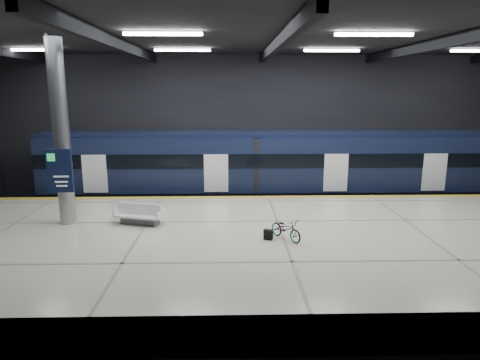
{
  "coord_description": "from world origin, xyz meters",
  "views": [
    {
      "loc": [
        -1.83,
        -16.81,
        6.09
      ],
      "look_at": [
        -1.38,
        1.5,
        2.2
      ],
      "focal_mm": 32.0,
      "sensor_mm": 36.0,
      "label": 1
    }
  ],
  "objects": [
    {
      "name": "bench",
      "position": [
        -5.24,
        -1.24,
        1.38
      ],
      "size": [
        1.97,
        1.24,
        0.81
      ],
      "rotation": [
        0.0,
        0.0,
        -0.28
      ],
      "color": "#595B60",
      "rests_on": "platform"
    },
    {
      "name": "bicycle",
      "position": [
        0.07,
        -3.06,
        1.47
      ],
      "size": [
        1.21,
        1.43,
        0.74
      ],
      "primitive_type": "imported",
      "rotation": [
        0.0,
        0.0,
        0.62
      ],
      "color": "#99999E",
      "rests_on": "platform"
    },
    {
      "name": "pannier_bag",
      "position": [
        -0.53,
        -3.06,
        1.28
      ],
      "size": [
        0.35,
        0.28,
        0.35
      ],
      "primitive_type": "cube",
      "rotation": [
        0.0,
        0.0,
        -0.38
      ],
      "color": "black",
      "rests_on": "platform"
    },
    {
      "name": "train",
      "position": [
        2.29,
        5.5,
        2.06
      ],
      "size": [
        29.4,
        2.84,
        3.79
      ],
      "color": "black",
      "rests_on": "ground"
    },
    {
      "name": "safety_strip",
      "position": [
        0.0,
        2.75,
        1.11
      ],
      "size": [
        30.0,
        0.4,
        0.01
      ],
      "primitive_type": "cube",
      "color": "gold",
      "rests_on": "platform"
    },
    {
      "name": "platform",
      "position": [
        0.0,
        -2.5,
        0.55
      ],
      "size": [
        30.0,
        11.0,
        1.1
      ],
      "primitive_type": "cube",
      "color": "beige",
      "rests_on": "ground"
    },
    {
      "name": "info_column",
      "position": [
        -8.0,
        -1.03,
        4.46
      ],
      "size": [
        0.9,
        0.78,
        6.9
      ],
      "color": "#9EA0A5",
      "rests_on": "platform"
    },
    {
      "name": "rails",
      "position": [
        0.0,
        5.5,
        0.08
      ],
      "size": [
        30.0,
        1.52,
        0.16
      ],
      "color": "gray",
      "rests_on": "ground"
    },
    {
      "name": "ground",
      "position": [
        0.0,
        0.0,
        0.0
      ],
      "size": [
        30.0,
        30.0,
        0.0
      ],
      "primitive_type": "plane",
      "color": "black",
      "rests_on": "ground"
    },
    {
      "name": "room_shell",
      "position": [
        -0.0,
        0.0,
        5.72
      ],
      "size": [
        30.1,
        16.1,
        8.05
      ],
      "color": "black",
      "rests_on": "ground"
    }
  ]
}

